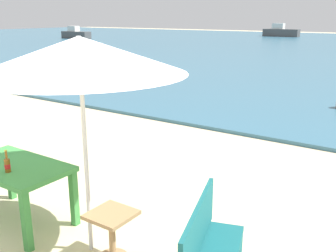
% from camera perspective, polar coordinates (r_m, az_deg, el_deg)
% --- Properties ---
extents(ground_plane, '(120.00, 120.00, 0.00)m').
position_cam_1_polar(ground_plane, '(4.98, -17.96, -15.05)').
color(ground_plane, beige).
extents(picnic_table_green, '(1.40, 0.80, 0.76)m').
position_cam_1_polar(picnic_table_green, '(5.13, -21.38, -6.34)').
color(picnic_table_green, '#3D8C42').
rests_on(picnic_table_green, ground_plane).
extents(beer_bottle_amber, '(0.07, 0.07, 0.26)m').
position_cam_1_polar(beer_bottle_amber, '(4.84, -22.31, -5.17)').
color(beer_bottle_amber, brown).
rests_on(beer_bottle_amber, picnic_table_green).
extents(patio_umbrella, '(2.10, 2.10, 2.30)m').
position_cam_1_polar(patio_umbrella, '(3.91, -12.72, 9.97)').
color(patio_umbrella, silver).
rests_on(patio_umbrella, ground_plane).
extents(side_table_wood, '(0.44, 0.44, 0.54)m').
position_cam_1_polar(side_table_wood, '(4.24, -8.15, -14.62)').
color(side_table_wood, '#9E7A51').
rests_on(side_table_wood, ground_plane).
extents(bench_teal_center, '(0.71, 1.25, 0.95)m').
position_cam_1_polar(bench_teal_center, '(3.56, 5.81, -17.43)').
color(bench_teal_center, '#196066').
rests_on(bench_teal_center, ground_plane).
extents(boat_tanker, '(4.08, 1.11, 1.48)m').
position_cam_1_polar(boat_tanker, '(48.42, 16.05, 13.02)').
color(boat_tanker, '#4C4C4C').
rests_on(boat_tanker, sea_water).
extents(boat_cargo_ship, '(3.54, 0.96, 1.29)m').
position_cam_1_polar(boat_cargo_ship, '(43.76, -13.26, 12.88)').
color(boat_cargo_ship, '#4C4C4C').
rests_on(boat_cargo_ship, sea_water).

